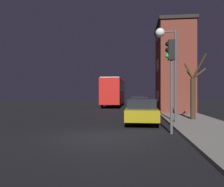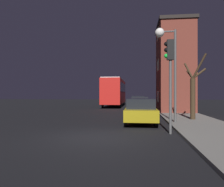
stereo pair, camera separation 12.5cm
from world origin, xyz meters
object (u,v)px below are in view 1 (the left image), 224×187
(streetlamp, at_px, (166,49))
(bare_tree, at_px, (193,92))
(car_mid_lane, at_px, (139,104))
(bus, at_px, (114,90))
(car_near_lane, at_px, (141,111))
(car_far_lane, at_px, (137,101))
(traffic_light, at_px, (171,66))

(streetlamp, xyz_separation_m, bare_tree, (1.95, 1.61, -2.54))
(bare_tree, relative_size, car_mid_lane, 1.07)
(bare_tree, relative_size, bus, 0.40)
(car_mid_lane, bearing_deg, streetlamp, -79.78)
(bus, bearing_deg, bare_tree, -66.67)
(bare_tree, bearing_deg, car_near_lane, -156.41)
(car_near_lane, bearing_deg, car_far_lane, 90.58)
(traffic_light, distance_m, bus, 21.41)
(bus, bearing_deg, streetlamp, -74.28)
(bus, distance_m, car_far_lane, 3.74)
(traffic_light, bearing_deg, car_mid_lane, 96.29)
(car_far_lane, bearing_deg, streetlamp, -84.42)
(bare_tree, height_order, car_near_lane, bare_tree)
(traffic_light, bearing_deg, bare_tree, 65.64)
(streetlamp, height_order, car_near_lane, streetlamp)
(car_near_lane, height_order, car_far_lane, car_far_lane)
(streetlamp, distance_m, traffic_light, 3.52)
(car_far_lane, bearing_deg, car_near_lane, -89.42)
(traffic_light, distance_m, car_far_lane, 20.17)
(traffic_light, xyz_separation_m, car_mid_lane, (-1.27, 11.53, -2.23))
(bare_tree, relative_size, car_near_lane, 0.97)
(car_mid_lane, height_order, car_far_lane, car_far_lane)
(bus, bearing_deg, car_mid_lane, -69.62)
(streetlamp, bearing_deg, car_mid_lane, 100.22)
(streetlamp, xyz_separation_m, car_far_lane, (-1.64, 16.79, -3.63))
(traffic_light, xyz_separation_m, car_far_lane, (-1.41, 20.00, -2.21))
(bus, distance_m, car_mid_lane, 10.07)
(traffic_light, bearing_deg, streetlamp, 85.93)
(bare_tree, bearing_deg, traffic_light, -114.36)
(streetlamp, height_order, car_far_lane, streetlamp)
(car_near_lane, relative_size, car_far_lane, 0.93)
(car_near_lane, bearing_deg, bus, 101.27)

